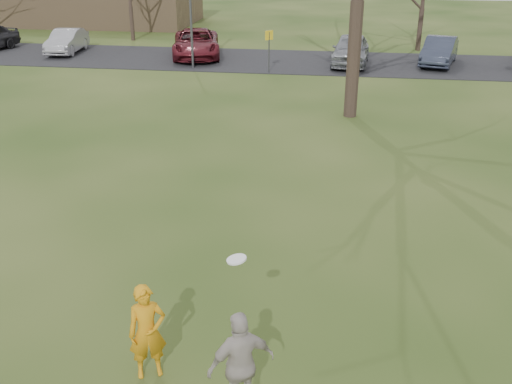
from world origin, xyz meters
The scene contains 8 objects.
parking_strip centered at (0.00, 25.00, 0.02)m, with size 62.00×6.50×0.04m, color black.
player_defender centered at (-1.10, 0.10, 0.80)m, with size 0.58×0.38×1.60m, color orange.
car_1 centered at (-14.20, 25.53, 0.70)m, with size 1.40×4.02×1.33m, color #9E9DA3.
car_2 centered at (-6.51, 25.39, 0.79)m, with size 2.49×5.40×1.50m, color maroon.
car_4 centered at (2.00, 24.54, 0.81)m, with size 1.82×4.52×1.54m, color gray.
car_5 centered at (6.60, 25.20, 0.74)m, with size 1.49×4.27×1.41m, color #2E3445.
catching_play centered at (0.46, -0.53, 0.90)m, with size 1.05×0.86×2.41m.
sign_yellow centered at (-2.00, 22.00, 1.45)m, with size 0.35×0.35×2.08m.
Camera 1 is at (1.60, -6.87, 6.35)m, focal length 41.08 mm.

